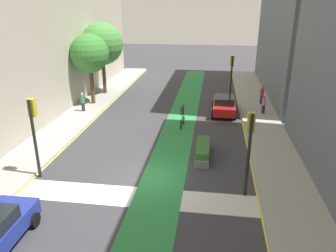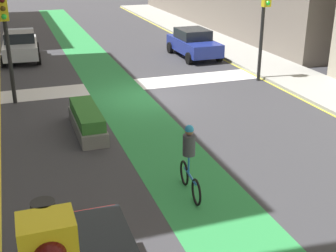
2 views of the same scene
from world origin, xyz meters
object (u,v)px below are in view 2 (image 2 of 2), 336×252
Objects in this scene: car_blue_left_near at (194,43)px; cyclist_in_lane at (189,159)px; traffic_signal_near_right at (6,29)px; median_planter at (87,121)px; car_silver_right_near at (20,45)px; traffic_signal_near_left at (264,15)px.

car_blue_left_near is 15.52m from cyclist_in_lane.
traffic_signal_near_right is 1.01× the size of car_blue_left_near.
cyclist_in_lane is 0.59× the size of median_planter.
cyclist_in_lane is 5.34m from median_planter.
cyclist_in_lane is at bearing 101.58° from car_silver_right_near.
car_blue_left_near is 2.28× the size of cyclist_in_lane.
traffic_signal_near_right is 10.03m from cyclist_in_lane.
car_silver_right_near is at bearing -94.25° from traffic_signal_near_right.
traffic_signal_near_left is at bearing 100.57° from car_blue_left_near.
traffic_signal_near_left is (-11.04, 0.32, 0.08)m from traffic_signal_near_right.
traffic_signal_near_right is at bearing 28.39° from car_blue_left_near.
traffic_signal_near_right reaches higher than car_blue_left_near.
median_planter is (1.78, -5.01, -0.57)m from cyclist_in_lane.
car_blue_left_near is at bearing -79.43° from traffic_signal_near_left.
traffic_signal_near_left is at bearing 178.36° from traffic_signal_near_right.
traffic_signal_near_right is 1.00× the size of car_silver_right_near.
median_planter is (7.70, 9.33, -0.40)m from car_blue_left_near.
car_blue_left_near is at bearing -112.45° from cyclist_in_lane.
traffic_signal_near_left is 1.04× the size of car_blue_left_near.
median_planter is at bearing 120.00° from traffic_signal_near_right.
traffic_signal_near_right is 8.27m from car_silver_right_near.
car_blue_left_near is 0.99× the size of car_silver_right_near.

